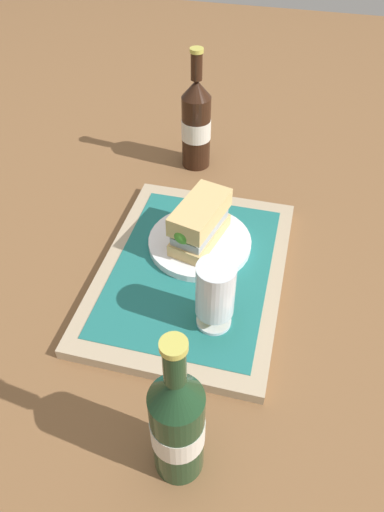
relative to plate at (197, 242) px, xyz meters
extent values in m
plane|color=brown|center=(0.06, 0.00, -0.03)|extent=(3.00, 3.00, 0.00)
cube|color=tan|center=(0.06, 0.00, -0.02)|extent=(0.44, 0.32, 0.02)
cube|color=#1E6B66|center=(0.06, 0.00, -0.01)|extent=(0.38, 0.27, 0.00)
cylinder|color=white|center=(0.00, 0.00, 0.00)|extent=(0.19, 0.19, 0.01)
cube|color=tan|center=(0.00, 0.00, 0.02)|extent=(0.14, 0.09, 0.02)
cube|color=#9EA3A8|center=(0.00, 0.00, 0.04)|extent=(0.13, 0.08, 0.02)
cube|color=silver|center=(0.00, 0.00, 0.05)|extent=(0.12, 0.08, 0.01)
sphere|color=#47932D|center=(0.05, -0.01, 0.06)|extent=(0.04, 0.04, 0.04)
cube|color=tan|center=(0.00, 0.00, 0.07)|extent=(0.14, 0.09, 0.04)
cylinder|color=silver|center=(0.17, 0.07, 0.00)|extent=(0.06, 0.06, 0.01)
cylinder|color=silver|center=(0.17, 0.07, 0.01)|extent=(0.01, 0.01, 0.02)
cylinder|color=silver|center=(0.17, 0.07, 0.07)|extent=(0.06, 0.06, 0.09)
cylinder|color=gold|center=(0.17, 0.07, 0.06)|extent=(0.06, 0.06, 0.07)
cylinder|color=white|center=(0.17, 0.07, 0.10)|extent=(0.05, 0.05, 0.01)
cylinder|color=#19381E|center=(0.38, 0.07, 0.05)|extent=(0.06, 0.06, 0.17)
cylinder|color=silver|center=(0.38, 0.07, 0.06)|extent=(0.07, 0.07, 0.05)
cone|color=#19381E|center=(0.38, 0.07, 0.16)|extent=(0.06, 0.06, 0.04)
cylinder|color=#19381E|center=(0.38, 0.07, 0.20)|extent=(0.02, 0.02, 0.05)
cylinder|color=#BFB74C|center=(0.38, 0.07, 0.23)|extent=(0.03, 0.03, 0.01)
cylinder|color=black|center=(-0.29, -0.07, 0.05)|extent=(0.06, 0.06, 0.17)
cylinder|color=silver|center=(-0.29, -0.07, 0.06)|extent=(0.07, 0.07, 0.05)
cone|color=black|center=(-0.29, -0.07, 0.16)|extent=(0.06, 0.06, 0.04)
cylinder|color=black|center=(-0.29, -0.07, 0.20)|extent=(0.02, 0.02, 0.05)
cylinder|color=#BFB74C|center=(-0.29, -0.07, 0.23)|extent=(0.03, 0.03, 0.01)
camera|label=1|loc=(0.62, 0.14, 0.60)|focal=33.14mm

